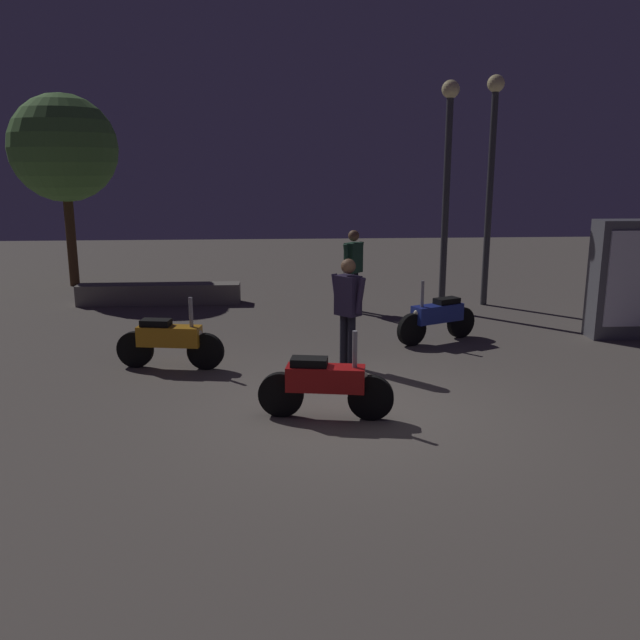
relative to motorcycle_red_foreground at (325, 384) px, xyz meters
name	(u,v)px	position (x,y,z in m)	size (l,w,h in m)	color
ground_plane	(359,412)	(0.44, 0.16, -0.44)	(40.00, 40.00, 0.00)	#605951
motorcycle_red_foreground	(325,384)	(0.00, 0.00, 0.00)	(1.65, 0.45, 1.11)	black
motorcycle_blue_parked_left	(437,317)	(2.23, 3.46, 0.00)	(1.54, 0.82, 1.11)	black
motorcycle_orange_parked_right	(169,340)	(-2.20, 2.19, 0.00)	(1.65, 0.45, 1.11)	black
person_rider_beside	(353,263)	(1.04, 6.01, 0.59)	(0.52, 0.55, 1.72)	black
person_bystander_far	(348,303)	(0.50, 2.09, 0.56)	(0.51, 0.55, 1.67)	black
streetlamp_near	(447,167)	(2.93, 5.94, 2.55)	(0.36, 0.36, 4.67)	#38383D
streetlamp_far	(491,162)	(4.02, 6.50, 2.65)	(0.36, 0.36, 4.84)	#38383D
tree_left_bg	(63,149)	(-5.74, 9.53, 2.97)	(2.61, 2.61, 4.74)	#4C331E
kiosk_billboard	(637,279)	(5.81, 3.54, 0.61)	(1.60, 0.55, 2.10)	#595960
planter_wall_low	(160,294)	(-3.17, 7.07, -0.21)	(3.57, 0.50, 0.45)	gray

